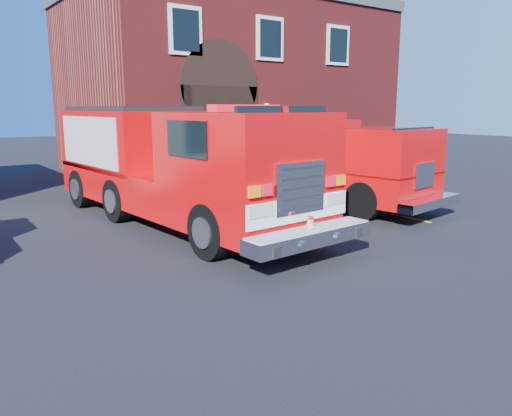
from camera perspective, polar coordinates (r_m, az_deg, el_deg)
ground at (r=10.64m, az=-3.78°, el=-5.83°), size 100.00×100.00×0.00m
parking_stripe_near at (r=15.59m, az=14.88°, el=-0.60°), size 0.12×3.00×0.01m
parking_stripe_mid at (r=17.61m, az=7.37°, el=1.04°), size 0.12×3.00×0.01m
parking_stripe_far at (r=19.87m, az=1.47°, el=2.32°), size 0.12×3.00×0.01m
fire_station at (r=26.81m, az=-3.37°, el=13.77°), size 15.20×10.20×8.45m
fire_engine at (r=13.86m, az=-9.41°, el=5.12°), size 3.58×10.60×3.21m
secondary_truck at (r=16.89m, az=6.31°, el=5.76°), size 3.78×8.78×2.76m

